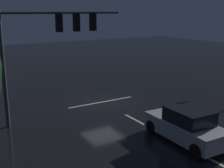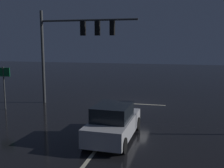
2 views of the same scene
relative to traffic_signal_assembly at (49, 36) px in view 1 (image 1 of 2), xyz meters
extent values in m
plane|color=black|center=(-4.02, -1.07, -4.86)|extent=(80.00, 80.00, 0.00)
cylinder|color=#383A3D|center=(2.58, 0.02, -1.41)|extent=(0.22, 0.22, 6.89)
cylinder|color=#383A3D|center=(-1.00, 0.02, 1.27)|extent=(7.16, 0.14, 0.14)
cube|color=black|center=(-0.65, 0.02, 0.70)|extent=(0.32, 0.36, 1.00)
sphere|color=red|center=(-0.65, -0.17, 1.02)|extent=(0.20, 0.20, 0.20)
sphere|color=black|center=(-0.65, -0.17, 0.70)|extent=(0.20, 0.20, 0.20)
sphere|color=black|center=(-0.65, -0.17, 0.38)|extent=(0.20, 0.20, 0.20)
cube|color=black|center=(-1.72, 0.02, 0.70)|extent=(0.32, 0.36, 1.00)
sphere|color=red|center=(-1.72, -0.17, 1.02)|extent=(0.20, 0.20, 0.20)
sphere|color=black|center=(-1.72, -0.17, 0.70)|extent=(0.20, 0.20, 0.20)
sphere|color=black|center=(-1.72, -0.17, 0.38)|extent=(0.20, 0.20, 0.20)
cube|color=black|center=(-2.79, 0.02, 0.70)|extent=(0.32, 0.36, 1.00)
sphere|color=red|center=(-2.79, -0.17, 1.02)|extent=(0.20, 0.20, 0.20)
sphere|color=black|center=(-2.79, -0.17, 0.70)|extent=(0.20, 0.20, 0.20)
sphere|color=black|center=(-2.79, -0.17, 0.38)|extent=(0.20, 0.20, 0.20)
cube|color=beige|center=(-4.02, 2.93, -4.85)|extent=(0.16, 2.20, 0.01)
cube|color=beige|center=(-4.02, 8.93, -4.85)|extent=(0.16, 2.20, 0.01)
cube|color=beige|center=(-4.02, -1.18, -4.85)|extent=(5.00, 0.16, 0.01)
cube|color=#B7B7BC|center=(-4.43, 6.42, -4.24)|extent=(1.93, 4.35, 0.80)
cube|color=black|center=(-4.43, 6.62, -3.50)|extent=(1.66, 2.15, 0.68)
cylinder|color=black|center=(-3.64, 4.80, -4.52)|extent=(0.24, 0.69, 0.68)
cylinder|color=black|center=(-5.32, 4.85, -4.52)|extent=(0.24, 0.69, 0.68)
cylinder|color=black|center=(-3.55, 8.00, -4.52)|extent=(0.24, 0.69, 0.68)
cylinder|color=black|center=(-5.22, 8.05, -4.52)|extent=(0.24, 0.69, 0.68)
sphere|color=#F9EFC6|center=(-3.85, 4.29, -4.19)|extent=(0.20, 0.20, 0.20)
sphere|color=#F9EFC6|center=(-5.15, 4.33, -4.19)|extent=(0.20, 0.20, 0.20)
camera|label=1|loc=(5.65, 16.04, 1.41)|focal=47.31mm
camera|label=2|loc=(-7.31, 18.44, -0.33)|focal=43.18mm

